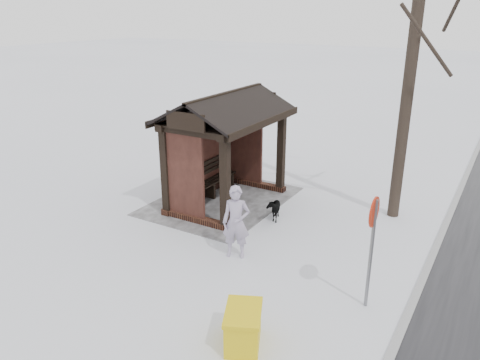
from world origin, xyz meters
name	(u,v)px	position (x,y,z in m)	size (l,w,h in m)	color
ground	(227,202)	(0.00, 0.00, 0.00)	(120.00, 120.00, 0.00)	silver
kerb	(435,251)	(0.00, 5.50, 0.01)	(120.00, 0.15, 0.06)	gray
trampled_patch	(221,201)	(0.00, -0.20, 0.01)	(4.20, 3.20, 0.02)	#98989E
bus_shelter	(222,126)	(0.00, -0.16, 2.17)	(3.60, 2.40, 3.09)	#321912
pedestrian	(236,222)	(2.46, 1.78, 0.81)	(0.59, 0.39, 1.62)	#A195AF
dog	(274,208)	(0.32, 1.60, 0.30)	(0.33, 0.72, 0.61)	black
grit_bin	(243,327)	(4.87, 3.37, 0.32)	(1.00, 0.87, 0.64)	#D9B90C
road_sign	(373,228)	(2.82, 4.75, 1.56)	(0.55, 0.09, 2.14)	slate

